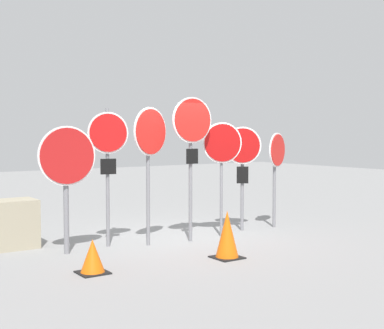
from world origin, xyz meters
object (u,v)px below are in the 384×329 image
(stop_sign_3, at_px, (192,134))
(stop_sign_5, at_px, (243,156))
(stop_sign_2, at_px, (150,142))
(storage_crate, at_px, (13,224))
(stop_sign_0, at_px, (67,166))
(stop_sign_4, at_px, (222,150))
(traffic_cone_0, at_px, (93,257))
(stop_sign_1, at_px, (108,147))
(stop_sign_6, at_px, (277,158))
(traffic_cone_1, at_px, (227,235))

(stop_sign_3, relative_size, stop_sign_5, 1.24)
(stop_sign_2, bearing_deg, storage_crate, 130.39)
(stop_sign_0, distance_m, stop_sign_4, 2.99)
(traffic_cone_0, bearing_deg, stop_sign_5, 19.18)
(stop_sign_1, distance_m, traffic_cone_0, 2.29)
(stop_sign_0, height_order, stop_sign_4, stop_sign_4)
(stop_sign_6, bearing_deg, stop_sign_5, 151.65)
(stop_sign_0, bearing_deg, stop_sign_3, -6.72)
(stop_sign_6, bearing_deg, traffic_cone_1, -170.00)
(stop_sign_4, xyz_separation_m, traffic_cone_0, (-3.14, -1.09, -1.40))
(stop_sign_2, xyz_separation_m, stop_sign_6, (3.08, 0.09, -0.36))
(stop_sign_4, relative_size, stop_sign_6, 1.10)
(stop_sign_0, xyz_separation_m, stop_sign_2, (1.44, -0.17, 0.37))
(stop_sign_4, bearing_deg, stop_sign_1, -169.58)
(stop_sign_1, height_order, stop_sign_5, stop_sign_1)
(stop_sign_4, xyz_separation_m, stop_sign_5, (0.71, 0.25, -0.12))
(stop_sign_3, distance_m, stop_sign_6, 2.36)
(stop_sign_3, xyz_separation_m, traffic_cone_0, (-2.40, -1.02, -1.71))
(stop_sign_1, height_order, traffic_cone_0, stop_sign_1)
(stop_sign_3, bearing_deg, traffic_cone_0, -155.98)
(stop_sign_4, bearing_deg, traffic_cone_1, -105.36)
(stop_sign_1, height_order, storage_crate, stop_sign_1)
(stop_sign_1, height_order, traffic_cone_1, stop_sign_1)
(stop_sign_1, xyz_separation_m, stop_sign_4, (2.18, -0.37, -0.09))
(stop_sign_1, relative_size, stop_sign_5, 1.14)
(stop_sign_0, bearing_deg, storage_crate, 121.19)
(stop_sign_2, relative_size, stop_sign_6, 1.23)
(stop_sign_6, distance_m, traffic_cone_0, 5.00)
(stop_sign_3, height_order, traffic_cone_1, stop_sign_3)
(stop_sign_0, bearing_deg, stop_sign_1, 10.90)
(stop_sign_2, distance_m, storage_crate, 2.71)
(stop_sign_6, bearing_deg, stop_sign_0, 157.25)
(stop_sign_6, bearing_deg, traffic_cone_0, 173.10)
(stop_sign_3, bearing_deg, storage_crate, 156.12)
(stop_sign_0, distance_m, stop_sign_3, 2.31)
(stop_sign_5, height_order, stop_sign_6, stop_sign_5)
(storage_crate, bearing_deg, stop_sign_5, -12.95)
(stop_sign_0, height_order, traffic_cone_0, stop_sign_0)
(stop_sign_5, bearing_deg, stop_sign_2, -141.04)
(stop_sign_0, relative_size, stop_sign_5, 0.99)
(stop_sign_5, xyz_separation_m, stop_sign_6, (0.84, -0.10, -0.07))
(stop_sign_0, relative_size, traffic_cone_0, 4.34)
(stop_sign_4, bearing_deg, stop_sign_0, -164.41)
(stop_sign_6, height_order, storage_crate, stop_sign_6)
(stop_sign_0, distance_m, traffic_cone_0, 1.79)
(stop_sign_1, relative_size, storage_crate, 2.88)
(stop_sign_4, bearing_deg, stop_sign_6, 25.60)
(stop_sign_6, relative_size, traffic_cone_0, 4.13)
(stop_sign_4, distance_m, traffic_cone_0, 3.61)
(stop_sign_0, height_order, storage_crate, stop_sign_0)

